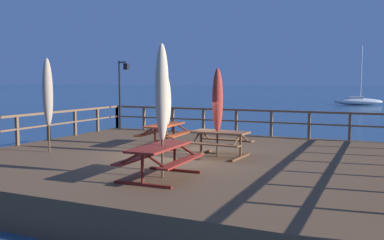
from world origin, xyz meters
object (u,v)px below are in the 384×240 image
picnic_table_mid_left (160,154)px  sailboat_distant (358,101)px  patio_umbrella_tall_mid_right (48,93)px  patio_umbrella_short_mid (167,102)px  picnic_table_mid_centre (220,138)px  picnic_table_front_right (165,130)px  patio_umbrella_tall_back_right (162,93)px  patio_umbrella_short_front (218,101)px  lamp_post_hooked (122,84)px

picnic_table_mid_left → sailboat_distant: 50.62m
patio_umbrella_tall_mid_right → patio_umbrella_short_mid: bearing=44.1°
picnic_table_mid_centre → patio_umbrella_tall_mid_right: (-5.23, -1.56, 1.35)m
picnic_table_front_right → picnic_table_mid_left: (2.22, -4.40, -0.00)m
patio_umbrella_tall_back_right → patio_umbrella_tall_mid_right: size_ratio=1.05×
picnic_table_mid_left → patio_umbrella_tall_back_right: bearing=64.1°
picnic_table_mid_centre → sailboat_distant: (1.35, 47.33, -0.89)m
patio_umbrella_tall_back_right → sailboat_distant: (1.60, 50.52, -2.33)m
picnic_table_front_right → patio_umbrella_tall_back_right: patio_umbrella_tall_back_right is taller
picnic_table_mid_left → patio_umbrella_short_mid: size_ratio=0.83×
patio_umbrella_short_front → lamp_post_hooked: lamp_post_hooked is taller
picnic_table_front_right → patio_umbrella_tall_back_right: 5.09m
picnic_table_mid_left → lamp_post_hooked: (-6.25, 7.82, 1.55)m
patio_umbrella_tall_mid_right → picnic_table_mid_centre: bearing=16.6°
picnic_table_mid_centre → patio_umbrella_tall_back_right: patio_umbrella_tall_back_right is taller
patio_umbrella_tall_mid_right → patio_umbrella_tall_back_right: bearing=-18.2°
patio_umbrella_short_mid → lamp_post_hooked: (-4.10, 3.40, 0.56)m
picnic_table_front_right → sailboat_distant: 46.36m
picnic_table_mid_centre → patio_umbrella_short_mid: bearing=154.6°
patio_umbrella_short_mid → picnic_table_front_right: bearing=-168.9°
picnic_table_mid_left → patio_umbrella_tall_mid_right: bearing=161.0°
patio_umbrella_short_front → patio_umbrella_tall_mid_right: bearing=-163.7°
picnic_table_mid_centre → picnic_table_front_right: bearing=155.5°
picnic_table_mid_left → patio_umbrella_short_mid: patio_umbrella_short_mid is taller
picnic_table_mid_centre → sailboat_distant: sailboat_distant is taller
patio_umbrella_short_front → patio_umbrella_tall_back_right: 3.16m
patio_umbrella_short_front → picnic_table_mid_centre: bearing=31.5°
picnic_table_mid_left → patio_umbrella_short_front: 3.41m
picnic_table_mid_left → lamp_post_hooked: size_ratio=0.63×
picnic_table_mid_centre → patio_umbrella_tall_back_right: bearing=-94.5°
patio_umbrella_tall_mid_right → sailboat_distant: size_ratio=0.39×
picnic_table_mid_left → patio_umbrella_tall_back_right: (0.03, 0.07, 1.43)m
patio_umbrella_short_front → sailboat_distant: sailboat_distant is taller
patio_umbrella_tall_back_right → sailboat_distant: size_ratio=0.41×
patio_umbrella_tall_mid_right → sailboat_distant: (6.58, 48.88, -2.24)m
patio_umbrella_short_mid → sailboat_distant: (3.78, 46.17, -1.89)m
picnic_table_front_right → patio_umbrella_short_front: size_ratio=0.82×
patio_umbrella_tall_mid_right → patio_umbrella_short_front: bearing=16.3°
patio_umbrella_short_mid → patio_umbrella_tall_back_right: 4.88m
picnic_table_mid_centre → picnic_table_mid_left: (-0.28, -3.26, 0.01)m
patio_umbrella_short_front → patio_umbrella_tall_mid_right: patio_umbrella_tall_mid_right is taller
patio_umbrella_short_mid → picnic_table_mid_left: bearing=-64.0°
picnic_table_front_right → patio_umbrella_tall_mid_right: size_ratio=0.72×
picnic_table_mid_left → patio_umbrella_tall_mid_right: size_ratio=0.68×
picnic_table_front_right → patio_umbrella_short_front: patio_umbrella_short_front is taller
patio_umbrella_tall_back_right → patio_umbrella_tall_mid_right: (-4.98, 1.63, -0.09)m
patio_umbrella_tall_back_right → patio_umbrella_tall_mid_right: bearing=161.8°
patio_umbrella_short_front → patio_umbrella_tall_back_right: (-0.17, -3.14, 0.31)m
picnic_table_mid_centre → patio_umbrella_short_front: patio_umbrella_short_front is taller
patio_umbrella_tall_mid_right → picnic_table_mid_left: bearing=-19.0°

